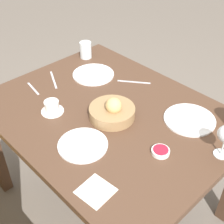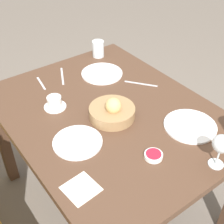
# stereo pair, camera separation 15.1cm
# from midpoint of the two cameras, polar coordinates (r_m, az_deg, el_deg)

# --- Properties ---
(ground_plane) EXTENTS (10.00, 10.00, 0.00)m
(ground_plane) POSITION_cam_midpoint_polar(r_m,az_deg,el_deg) (2.09, -2.60, -15.95)
(ground_plane) COLOR #6B6056
(dining_table) EXTENTS (1.22, 0.95, 0.73)m
(dining_table) POSITION_cam_midpoint_polar(r_m,az_deg,el_deg) (1.62, -3.22, -2.78)
(dining_table) COLOR #4C3323
(dining_table) RESTS_ON ground_plane
(bread_basket) EXTENTS (0.22, 0.22, 0.12)m
(bread_basket) POSITION_cam_midpoint_polar(r_m,az_deg,el_deg) (1.50, -2.80, 0.06)
(bread_basket) COLOR #99754C
(bread_basket) RESTS_ON dining_table
(plate_near_left) EXTENTS (0.25, 0.25, 0.01)m
(plate_near_left) POSITION_cam_midpoint_polar(r_m,az_deg,el_deg) (1.53, 11.29, -1.46)
(plate_near_left) COLOR white
(plate_near_left) RESTS_ON dining_table
(plate_near_right) EXTENTS (0.24, 0.24, 0.01)m
(plate_near_right) POSITION_cam_midpoint_polar(r_m,az_deg,el_deg) (1.86, -5.78, 6.78)
(plate_near_right) COLOR white
(plate_near_right) RESTS_ON dining_table
(plate_far_center) EXTENTS (0.22, 0.22, 0.01)m
(plate_far_center) POSITION_cam_midpoint_polar(r_m,az_deg,el_deg) (1.39, -8.49, -6.11)
(plate_far_center) COLOR white
(plate_far_center) RESTS_ON dining_table
(water_tumbler) EXTENTS (0.07, 0.07, 0.10)m
(water_tumbler) POSITION_cam_midpoint_polar(r_m,az_deg,el_deg) (2.03, -7.01, 11.14)
(water_tumbler) COLOR silver
(water_tumbler) RESTS_ON dining_table
(coffee_cup) EXTENTS (0.11, 0.11, 0.06)m
(coffee_cup) POSITION_cam_midpoint_polar(r_m,az_deg,el_deg) (1.59, -13.62, 0.74)
(coffee_cup) COLOR white
(coffee_cup) RESTS_ON dining_table
(jam_bowl_berry) EXTENTS (0.08, 0.08, 0.02)m
(jam_bowl_berry) POSITION_cam_midpoint_polar(r_m,az_deg,el_deg) (1.34, 5.70, -7.31)
(jam_bowl_berry) COLOR white
(jam_bowl_berry) RESTS_ON dining_table
(fork_silver) EXTENTS (0.17, 0.09, 0.00)m
(fork_silver) POSITION_cam_midpoint_polar(r_m,az_deg,el_deg) (1.85, -12.97, 5.70)
(fork_silver) COLOR #B7B7BC
(fork_silver) RESTS_ON dining_table
(knife_silver) EXTENTS (0.16, 0.12, 0.00)m
(knife_silver) POSITION_cam_midpoint_polar(r_m,az_deg,el_deg) (1.78, 1.61, 5.42)
(knife_silver) COLOR #B7B7BC
(knife_silver) RESTS_ON dining_table
(spoon_coffee) EXTENTS (0.14, 0.03, 0.00)m
(spoon_coffee) POSITION_cam_midpoint_polar(r_m,az_deg,el_deg) (1.80, -16.58, 4.04)
(spoon_coffee) COLOR #B7B7BC
(spoon_coffee) RESTS_ON dining_table
(napkin) EXTENTS (0.13, 0.13, 0.00)m
(napkin) POSITION_cam_midpoint_polar(r_m,az_deg,el_deg) (1.22, -6.67, -14.35)
(napkin) COLOR silver
(napkin) RESTS_ON dining_table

